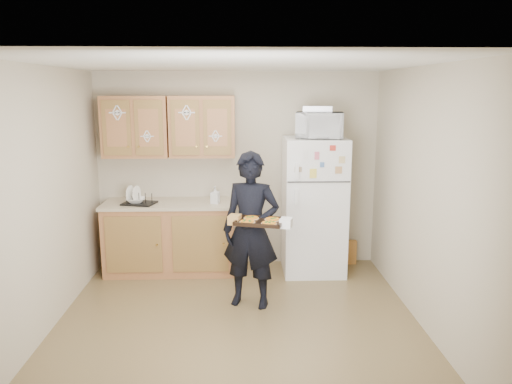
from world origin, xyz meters
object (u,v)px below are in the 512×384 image
Objects in this scene: baking_tray at (260,222)px; dish_rack at (139,198)px; refrigerator at (314,206)px; person at (251,230)px; microwave at (319,125)px.

dish_rack is at bearing 155.15° from baking_tray.
refrigerator is 1.28m from person.
dish_rack is (-2.15, -0.04, 0.13)m from refrigerator.
dish_rack is (-1.43, 1.24, -0.02)m from baking_tray.
dish_rack reaches higher than baking_tray.
person is 1.66m from dish_rack.
dish_rack is at bearing -178.95° from refrigerator.
person reaches higher than baking_tray.
baking_tray is 1.69m from microwave.
refrigerator is at bearing 67.12° from person.
microwave is 1.49× the size of dish_rack.
person is at bearing -129.03° from refrigerator.
person is at bearing -123.13° from microwave.
baking_tray is (-0.72, -1.28, 0.14)m from refrigerator.
dish_rack is (-2.19, 0.01, -0.88)m from microwave.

